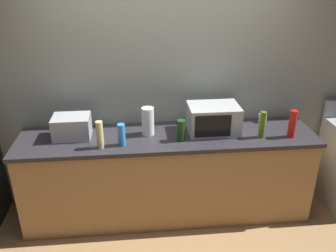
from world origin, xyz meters
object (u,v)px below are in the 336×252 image
object	(u,v)px
bottle_olive_oil	(262,125)
bottle_vinegar	(100,135)
microwave	(213,119)
paper_towel_roll	(148,121)
toaster_oven	(72,127)
bottle_wine	(181,130)
mug_white	(263,118)
bottle_hot_sauce	(292,124)
bottle_spray_cleaner	(121,135)

from	to	relation	value
bottle_olive_oil	bottle_vinegar	bearing A→B (deg)	-177.55
microwave	paper_towel_roll	size ratio (longest dim) A/B	1.78
paper_towel_roll	toaster_oven	bearing A→B (deg)	179.19
bottle_wine	mug_white	xyz separation A→B (m)	(0.90, 0.34, -0.06)
toaster_oven	bottle_hot_sauce	world-z (taller)	bottle_hot_sauce
microwave	bottle_wine	bearing A→B (deg)	-154.60
toaster_oven	bottle_wine	world-z (taller)	toaster_oven
bottle_wine	bottle_hot_sauce	distance (m)	1.04
bottle_wine	bottle_hot_sauce	size ratio (longest dim) A/B	0.76
toaster_oven	mug_white	bearing A→B (deg)	5.10
bottle_vinegar	bottle_olive_oil	bearing A→B (deg)	2.45
bottle_hot_sauce	mug_white	size ratio (longest dim) A/B	3.06
bottle_wine	bottle_vinegar	world-z (taller)	bottle_vinegar
bottle_spray_cleaner	bottle_wine	bearing A→B (deg)	4.28
paper_towel_roll	bottle_vinegar	xyz separation A→B (m)	(-0.43, -0.23, -0.01)
bottle_wine	bottle_spray_cleaner	xyz separation A→B (m)	(-0.54, -0.04, 0.00)
bottle_wine	bottle_hot_sauce	bearing A→B (deg)	-1.55
bottle_spray_cleaner	bottle_vinegar	xyz separation A→B (m)	(-0.19, -0.03, 0.02)
bottle_olive_oil	bottle_spray_cleaner	xyz separation A→B (m)	(-1.30, -0.03, -0.03)
paper_towel_roll	bottle_vinegar	distance (m)	0.49
toaster_oven	microwave	bearing A→B (deg)	-0.52
bottle_hot_sauce	bottle_spray_cleaner	distance (m)	1.58
microwave	toaster_oven	bearing A→B (deg)	179.48
mug_white	bottle_wine	bearing A→B (deg)	-159.25
toaster_oven	paper_towel_roll	xyz separation A→B (m)	(0.71, -0.01, 0.03)
mug_white	toaster_oven	bearing A→B (deg)	-174.90
bottle_hot_sauce	mug_white	world-z (taller)	bottle_hot_sauce
microwave	bottle_hot_sauce	xyz separation A→B (m)	(0.71, -0.19, -0.00)
bottle_wine	bottle_hot_sauce	world-z (taller)	bottle_hot_sauce
bottle_hot_sauce	paper_towel_roll	bearing A→B (deg)	171.97
bottle_olive_oil	mug_white	distance (m)	0.38
toaster_oven	bottle_hot_sauce	size ratio (longest dim) A/B	1.28
microwave	bottle_spray_cleaner	bearing A→B (deg)	-167.18
bottle_olive_oil	mug_white	xyz separation A→B (m)	(0.14, 0.35, -0.09)
microwave	bottle_olive_oil	world-z (taller)	microwave
bottle_hot_sauce	bottle_vinegar	xyz separation A→B (m)	(-1.77, -0.04, -0.01)
bottle_olive_oil	bottle_wine	size ratio (longest dim) A/B	1.27
bottle_olive_oil	mug_white	bearing A→B (deg)	68.42
paper_towel_roll	bottle_spray_cleaner	size ratio (longest dim) A/B	1.31
bottle_hot_sauce	mug_white	xyz separation A→B (m)	(-0.14, 0.37, -0.09)
bottle_olive_oil	bottle_hot_sauce	distance (m)	0.28
bottle_hot_sauce	bottle_vinegar	world-z (taller)	bottle_hot_sauce
bottle_hot_sauce	toaster_oven	bearing A→B (deg)	174.45
microwave	bottle_wine	xyz separation A→B (m)	(-0.33, -0.16, -0.03)
paper_towel_roll	bottle_olive_oil	world-z (taller)	paper_towel_roll
bottle_spray_cleaner	mug_white	world-z (taller)	bottle_spray_cleaner
toaster_oven	bottle_vinegar	world-z (taller)	bottle_vinegar
paper_towel_roll	bottle_hot_sauce	distance (m)	1.35
paper_towel_roll	mug_white	world-z (taller)	paper_towel_roll
bottle_olive_oil	bottle_wine	world-z (taller)	bottle_olive_oil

